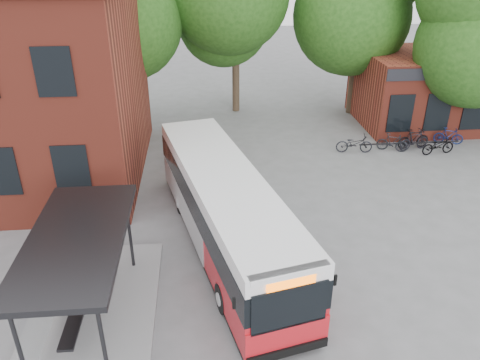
{
  "coord_description": "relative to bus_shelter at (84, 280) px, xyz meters",
  "views": [
    {
      "loc": [
        -1.25,
        -11.15,
        9.44
      ],
      "look_at": [
        0.04,
        3.41,
        2.0
      ],
      "focal_mm": 35.0,
      "sensor_mm": 36.0,
      "label": 1
    }
  ],
  "objects": [
    {
      "name": "ground",
      "position": [
        4.5,
        1.0,
        -1.45
      ],
      "size": [
        100.0,
        100.0,
        0.0
      ],
      "primitive_type": "plane",
      "color": "slate"
    },
    {
      "name": "bus_shelter",
      "position": [
        0.0,
        0.0,
        0.0
      ],
      "size": [
        3.6,
        7.0,
        2.9
      ],
      "primitive_type": null,
      "color": "#252528",
      "rests_on": "ground"
    },
    {
      "name": "bike_rail",
      "position": [
        13.78,
        11.0,
        -1.26
      ],
      "size": [
        5.2,
        0.1,
        0.38
      ],
      "primitive_type": null,
      "color": "#252528",
      "rests_on": "ground"
    },
    {
      "name": "tree_0",
      "position": [
        -1.5,
        17.0,
        4.05
      ],
      "size": [
        7.92,
        7.92,
        11.0
      ],
      "primitive_type": null,
      "color": "#1C4412",
      "rests_on": "ground"
    },
    {
      "name": "tree_1",
      "position": [
        5.5,
        18.0,
        3.75
      ],
      "size": [
        7.92,
        7.92,
        10.4
      ],
      "primitive_type": null,
      "color": "#1C4412",
      "rests_on": "ground"
    },
    {
      "name": "tree_2",
      "position": [
        12.5,
        17.0,
        4.05
      ],
      "size": [
        7.92,
        7.92,
        11.0
      ],
      "primitive_type": null,
      "color": "#1C4412",
      "rests_on": "ground"
    },
    {
      "name": "tree_3",
      "position": [
        17.5,
        13.0,
        3.19
      ],
      "size": [
        7.04,
        7.04,
        9.28
      ],
      "primitive_type": null,
      "color": "#1C4412",
      "rests_on": "ground"
    },
    {
      "name": "city_bus",
      "position": [
        3.94,
        3.39,
        -0.07
      ],
      "size": [
        4.74,
        11.09,
        2.76
      ],
      "primitive_type": null,
      "rotation": [
        0.0,
        0.0,
        0.23
      ],
      "color": "red",
      "rests_on": "ground"
    },
    {
      "name": "bicycle_0",
      "position": [
        10.86,
        10.89,
        -0.97
      ],
      "size": [
        1.87,
        0.83,
        0.95
      ],
      "primitive_type": "imported",
      "rotation": [
        0.0,
        0.0,
        1.46
      ],
      "color": "black",
      "rests_on": "ground"
    },
    {
      "name": "bicycle_1",
      "position": [
        12.83,
        10.91,
        -0.99
      ],
      "size": [
        1.57,
        1.0,
        0.91
      ],
      "primitive_type": "imported",
      "rotation": [
        0.0,
        0.0,
        1.16
      ],
      "color": "black",
      "rests_on": "ground"
    },
    {
      "name": "bicycle_3",
      "position": [
        14.03,
        11.15,
        -0.93
      ],
      "size": [
        1.79,
        0.74,
        1.04
      ],
      "primitive_type": "imported",
      "rotation": [
        0.0,
        0.0,
        1.72
      ],
      "color": "black",
      "rests_on": "ground"
    },
    {
      "name": "bicycle_5",
      "position": [
        13.98,
        10.93,
        -0.94
      ],
      "size": [
        1.76,
        0.87,
        1.02
      ],
      "primitive_type": "imported",
      "rotation": [
        0.0,
        0.0,
        1.81
      ],
      "color": "black",
      "rests_on": "ground"
    },
    {
      "name": "bicycle_6",
      "position": [
        14.95,
        10.32,
        -0.99
      ],
      "size": [
        1.81,
        0.88,
        0.91
      ],
      "primitive_type": "imported",
      "rotation": [
        0.0,
        0.0,
        1.73
      ],
      "color": "black",
      "rests_on": "ground"
    },
    {
      "name": "bicycle_7",
      "position": [
        16.13,
        11.57,
        -1.01
      ],
      "size": [
        1.52,
        0.91,
        0.88
      ],
      "primitive_type": "imported",
      "rotation": [
        0.0,
        0.0,
        1.21
      ],
      "color": "#0F1D4E",
      "rests_on": "ground"
    }
  ]
}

